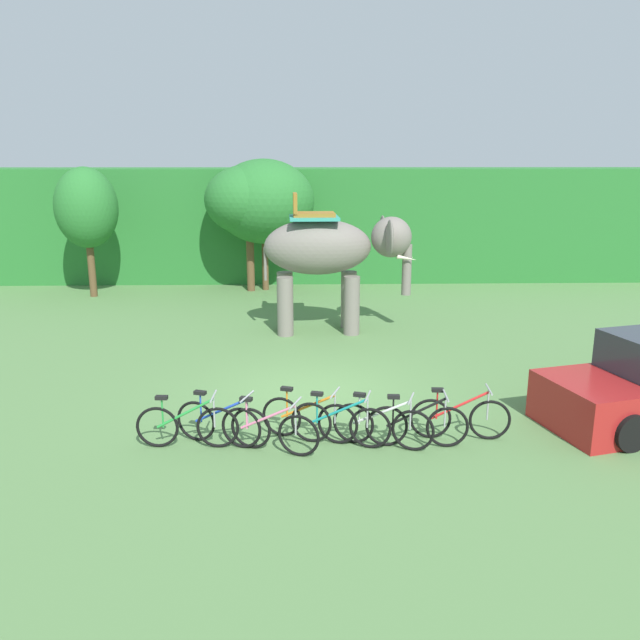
{
  "coord_description": "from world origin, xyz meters",
  "views": [
    {
      "loc": [
        -0.18,
        -12.23,
        4.64
      ],
      "look_at": [
        0.18,
        1.0,
        1.3
      ],
      "focal_mm": 35.78,
      "sensor_mm": 36.0,
      "label": 1
    }
  ],
  "objects_px": {
    "bike_orange": "(309,419)",
    "bike_black": "(417,425)",
    "elephant": "(330,252)",
    "bike_red": "(460,418)",
    "tree_center": "(86,208)",
    "bike_white": "(382,425)",
    "bike_teal": "(340,423)",
    "bike_green": "(187,426)",
    "tree_right": "(264,202)",
    "tree_center_right": "(249,200)",
    "bike_blue": "(223,423)",
    "bike_pink": "(269,430)"
  },
  "relations": [
    {
      "from": "bike_white",
      "to": "bike_orange",
      "type": "bearing_deg",
      "value": 165.84
    },
    {
      "from": "bike_teal",
      "to": "bike_black",
      "type": "xyz_separation_m",
      "value": [
        1.26,
        -0.09,
        0.0
      ]
    },
    {
      "from": "tree_right",
      "to": "bike_white",
      "type": "distance_m",
      "value": 13.82
    },
    {
      "from": "bike_blue",
      "to": "bike_orange",
      "type": "relative_size",
      "value": 1.0
    },
    {
      "from": "bike_red",
      "to": "bike_white",
      "type": "bearing_deg",
      "value": -168.46
    },
    {
      "from": "tree_right",
      "to": "bike_pink",
      "type": "height_order",
      "value": "tree_right"
    },
    {
      "from": "bike_green",
      "to": "bike_black",
      "type": "bearing_deg",
      "value": -1.09
    },
    {
      "from": "bike_orange",
      "to": "bike_black",
      "type": "height_order",
      "value": "same"
    },
    {
      "from": "bike_orange",
      "to": "bike_black",
      "type": "relative_size",
      "value": 0.95
    },
    {
      "from": "bike_black",
      "to": "bike_blue",
      "type": "bearing_deg",
      "value": 176.95
    },
    {
      "from": "elephant",
      "to": "bike_blue",
      "type": "distance_m",
      "value": 7.76
    },
    {
      "from": "bike_orange",
      "to": "bike_black",
      "type": "bearing_deg",
      "value": -10.02
    },
    {
      "from": "tree_right",
      "to": "bike_green",
      "type": "bearing_deg",
      "value": -92.4
    },
    {
      "from": "tree_right",
      "to": "bike_white",
      "type": "xyz_separation_m",
      "value": [
        2.67,
        -13.27,
        -2.79
      ]
    },
    {
      "from": "bike_blue",
      "to": "bike_pink",
      "type": "distance_m",
      "value": 0.85
    },
    {
      "from": "bike_blue",
      "to": "bike_red",
      "type": "relative_size",
      "value": 0.96
    },
    {
      "from": "tree_center",
      "to": "elephant",
      "type": "distance_m",
      "value": 9.41
    },
    {
      "from": "bike_pink",
      "to": "tree_center_right",
      "type": "bearing_deg",
      "value": 95.74
    },
    {
      "from": "bike_blue",
      "to": "bike_black",
      "type": "height_order",
      "value": "same"
    },
    {
      "from": "tree_center",
      "to": "tree_center_right",
      "type": "bearing_deg",
      "value": 8.9
    },
    {
      "from": "elephant",
      "to": "bike_teal",
      "type": "relative_size",
      "value": 2.5
    },
    {
      "from": "bike_green",
      "to": "bike_white",
      "type": "distance_m",
      "value": 3.22
    },
    {
      "from": "tree_center_right",
      "to": "bike_red",
      "type": "distance_m",
      "value": 13.88
    },
    {
      "from": "bike_green",
      "to": "bike_orange",
      "type": "relative_size",
      "value": 1.05
    },
    {
      "from": "bike_pink",
      "to": "bike_orange",
      "type": "xyz_separation_m",
      "value": [
        0.65,
        0.45,
        0.0
      ]
    },
    {
      "from": "bike_green",
      "to": "bike_black",
      "type": "distance_m",
      "value": 3.79
    },
    {
      "from": "bike_blue",
      "to": "bike_white",
      "type": "xyz_separation_m",
      "value": [
        2.65,
        -0.16,
        0.0
      ]
    },
    {
      "from": "bike_green",
      "to": "tree_center_right",
      "type": "bearing_deg",
      "value": 89.85
    },
    {
      "from": "bike_white",
      "to": "bike_red",
      "type": "bearing_deg",
      "value": 11.54
    },
    {
      "from": "tree_center",
      "to": "bike_blue",
      "type": "relative_size",
      "value": 2.7
    },
    {
      "from": "elephant",
      "to": "bike_red",
      "type": "height_order",
      "value": "elephant"
    },
    {
      "from": "bike_blue",
      "to": "bike_orange",
      "type": "xyz_separation_m",
      "value": [
        1.44,
        0.14,
        0.0
      ]
    },
    {
      "from": "bike_white",
      "to": "elephant",
      "type": "bearing_deg",
      "value": 94.31
    },
    {
      "from": "elephant",
      "to": "bike_red",
      "type": "bearing_deg",
      "value": -75.01
    },
    {
      "from": "tree_center",
      "to": "bike_orange",
      "type": "distance_m",
      "value": 14.28
    },
    {
      "from": "bike_green",
      "to": "bike_teal",
      "type": "xyz_separation_m",
      "value": [
        2.53,
        0.02,
        0.0
      ]
    },
    {
      "from": "tree_right",
      "to": "tree_center",
      "type": "bearing_deg",
      "value": -170.04
    },
    {
      "from": "bike_teal",
      "to": "tree_center_right",
      "type": "bearing_deg",
      "value": 100.86
    },
    {
      "from": "bike_orange",
      "to": "bike_teal",
      "type": "xyz_separation_m",
      "value": [
        0.51,
        -0.22,
        0.0
      ]
    },
    {
      "from": "tree_center",
      "to": "tree_right",
      "type": "relative_size",
      "value": 0.95
    },
    {
      "from": "tree_center",
      "to": "bike_white",
      "type": "relative_size",
      "value": 2.7
    },
    {
      "from": "elephant",
      "to": "bike_green",
      "type": "xyz_separation_m",
      "value": [
        -2.66,
        -7.35,
        -1.82
      ]
    },
    {
      "from": "bike_teal",
      "to": "bike_white",
      "type": "bearing_deg",
      "value": -6.92
    },
    {
      "from": "tree_center_right",
      "to": "tree_right",
      "type": "distance_m",
      "value": 0.56
    },
    {
      "from": "bike_white",
      "to": "bike_black",
      "type": "bearing_deg",
      "value": -0.88
    },
    {
      "from": "elephant",
      "to": "bike_black",
      "type": "bearing_deg",
      "value": -81.38
    },
    {
      "from": "tree_right",
      "to": "bike_red",
      "type": "relative_size",
      "value": 2.74
    },
    {
      "from": "bike_white",
      "to": "bike_red",
      "type": "relative_size",
      "value": 0.96
    },
    {
      "from": "bike_blue",
      "to": "bike_black",
      "type": "relative_size",
      "value": 0.96
    },
    {
      "from": "elephant",
      "to": "bike_teal",
      "type": "height_order",
      "value": "elephant"
    }
  ]
}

